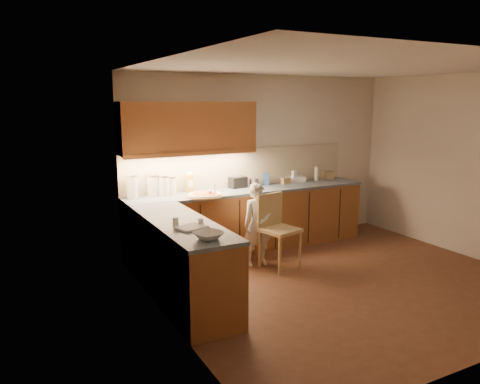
{
  "coord_description": "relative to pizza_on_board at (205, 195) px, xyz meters",
  "views": [
    {
      "loc": [
        -3.67,
        -4.28,
        2.22
      ],
      "look_at": [
        -0.8,
        1.2,
        1.0
      ],
      "focal_mm": 35.0,
      "sensor_mm": 36.0,
      "label": 1
    }
  ],
  "objects": [
    {
      "name": "tall_jar",
      "position": [
        2.13,
        0.34,
        0.1
      ],
      "size": [
        0.08,
        0.08,
        0.23
      ],
      "rotation": [
        0.0,
        0.0,
        -0.16
      ],
      "color": "silver",
      "rests_on": "l_counter"
    },
    {
      "name": "canister_c",
      "position": [
        -0.48,
        0.33,
        0.12
      ],
      "size": [
        0.15,
        0.15,
        0.28
      ],
      "rotation": [
        0.0,
        0.0,
        0.1
      ],
      "color": "white",
      "rests_on": "l_counter"
    },
    {
      "name": "oil_jug",
      "position": [
        -0.07,
        0.4,
        0.11
      ],
      "size": [
        0.11,
        0.09,
        0.3
      ],
      "rotation": [
        0.0,
        0.0,
        0.17
      ],
      "color": "gold",
      "rests_on": "l_counter"
    },
    {
      "name": "dough_cloth",
      "position": [
        -0.77,
        -1.42,
        -0.01
      ],
      "size": [
        0.34,
        0.3,
        0.02
      ],
      "primitive_type": "cube",
      "rotation": [
        0.0,
        0.0,
        0.3
      ],
      "color": "white",
      "rests_on": "l_counter"
    },
    {
      "name": "steel_pot",
      "position": [
        0.99,
        0.39,
        0.04
      ],
      "size": [
        0.16,
        0.16,
        0.12
      ],
      "color": "#A0A1A5",
      "rests_on": "l_counter"
    },
    {
      "name": "card_box_a",
      "position": [
        1.53,
        0.33,
        0.03
      ],
      "size": [
        0.14,
        0.1,
        0.1
      ],
      "primitive_type": "cube",
      "rotation": [
        0.0,
        0.0,
        0.01
      ],
      "color": "#9F8055",
      "rests_on": "l_counter"
    },
    {
      "name": "toaster",
      "position": [
        0.7,
        0.38,
        0.06
      ],
      "size": [
        0.28,
        0.18,
        0.17
      ],
      "rotation": [
        0.0,
        0.0,
        0.14
      ],
      "color": "black",
      "rests_on": "l_counter"
    },
    {
      "name": "flat_pack",
      "position": [
        1.8,
        0.39,
        0.02
      ],
      "size": [
        0.25,
        0.2,
        0.09
      ],
      "primitive_type": "cube",
      "rotation": [
        0.0,
        0.0,
        -0.21
      ],
      "color": "white",
      "rests_on": "l_counter"
    },
    {
      "name": "card_box_b",
      "position": [
        2.4,
        0.38,
        0.04
      ],
      "size": [
        0.19,
        0.16,
        0.13
      ],
      "primitive_type": "cube",
      "rotation": [
        0.0,
        0.0,
        -0.19
      ],
      "color": "tan",
      "rests_on": "l_counter"
    },
    {
      "name": "child",
      "position": [
        0.57,
        -0.46,
        -0.38
      ],
      "size": [
        0.45,
        0.34,
        1.13
      ],
      "primitive_type": "imported",
      "rotation": [
        0.0,
        0.0,
        -0.17
      ],
      "color": "white",
      "rests_on": "ground"
    },
    {
      "name": "pizza_on_board",
      "position": [
        0.0,
        0.0,
        0.0
      ],
      "size": [
        0.51,
        0.51,
        0.21
      ],
      "rotation": [
        0.0,
        0.0,
        0.0
      ],
      "color": "tan",
      "rests_on": "l_counter"
    },
    {
      "name": "canister_a",
      "position": [
        -0.91,
        0.35,
        0.14
      ],
      "size": [
        0.16,
        0.16,
        0.32
      ],
      "rotation": [
        0.0,
        0.0,
        -0.28
      ],
      "color": "beige",
      "rests_on": "l_counter"
    },
    {
      "name": "spice_jar_a",
      "position": [
        -0.88,
        -1.24,
        0.02
      ],
      "size": [
        0.08,
        0.08,
        0.09
      ],
      "primitive_type": "cylinder",
      "rotation": [
        0.0,
        0.0,
        0.18
      ],
      "color": "silver",
      "rests_on": "l_counter"
    },
    {
      "name": "canister_d",
      "position": [
        -0.35,
        0.38,
        0.11
      ],
      "size": [
        0.16,
        0.16,
        0.26
      ],
      "rotation": [
        0.0,
        0.0,
        -0.0
      ],
      "color": "white",
      "rests_on": "l_counter"
    },
    {
      "name": "room",
      "position": [
        1.19,
        -1.49,
        0.73
      ],
      "size": [
        4.54,
        4.5,
        2.62
      ],
      "color": "#502C1B",
      "rests_on": "ground"
    },
    {
      "name": "canister_b",
      "position": [
        -0.61,
        0.38,
        0.13
      ],
      "size": [
        0.17,
        0.17,
        0.3
      ],
      "rotation": [
        0.0,
        0.0,
        0.1
      ],
      "color": "silver",
      "rests_on": "l_counter"
    },
    {
      "name": "mixing_bowl",
      "position": [
        -0.76,
        -1.83,
        0.01
      ],
      "size": [
        0.33,
        0.33,
        0.07
      ],
      "primitive_type": "imported",
      "rotation": [
        0.0,
        0.0,
        0.24
      ],
      "color": "white",
      "rests_on": "l_counter"
    },
    {
      "name": "white_bottle",
      "position": [
        1.71,
        0.37,
        0.07
      ],
      "size": [
        0.06,
        0.06,
        0.19
      ],
      "primitive_type": "cube",
      "rotation": [
        0.0,
        0.0,
        0.01
      ],
      "color": "white",
      "rests_on": "l_counter"
    },
    {
      "name": "backsplash",
      "position": [
        0.81,
        0.49,
        0.27
      ],
      "size": [
        3.75,
        0.02,
        0.58
      ],
      "primitive_type": "cube",
      "color": "#C0B495",
      "rests_on": "l_counter"
    },
    {
      "name": "spice_jar_b",
      "position": [
        -0.64,
        -1.36,
        0.01
      ],
      "size": [
        0.07,
        0.07,
        0.07
      ],
      "primitive_type": "cylinder",
      "rotation": [
        0.0,
        0.0,
        0.33
      ],
      "color": "silver",
      "rests_on": "l_counter"
    },
    {
      "name": "wooden_chair",
      "position": [
        0.75,
        -0.63,
        -0.37
      ],
      "size": [
        0.53,
        0.53,
        0.99
      ],
      "rotation": [
        0.0,
        0.0,
        0.23
      ],
      "color": "tan",
      "rests_on": "ground"
    },
    {
      "name": "l_counter",
      "position": [
        0.26,
        -0.24,
        -0.48
      ],
      "size": [
        3.77,
        2.62,
        0.92
      ],
      "color": "brown",
      "rests_on": "ground"
    },
    {
      "name": "blue_box",
      "position": [
        1.19,
        0.38,
        0.07
      ],
      "size": [
        0.11,
        0.09,
        0.18
      ],
      "primitive_type": "cube",
      "rotation": [
        0.0,
        0.0,
        -0.39
      ],
      "color": "#2E4E8A",
      "rests_on": "l_counter"
    },
    {
      "name": "upper_cabinets",
      "position": [
        -0.09,
        0.33,
        0.91
      ],
      "size": [
        1.95,
        0.36,
        0.73
      ],
      "color": "brown",
      "rests_on": "ground"
    }
  ]
}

